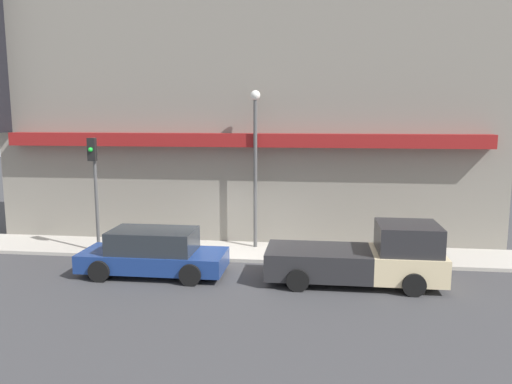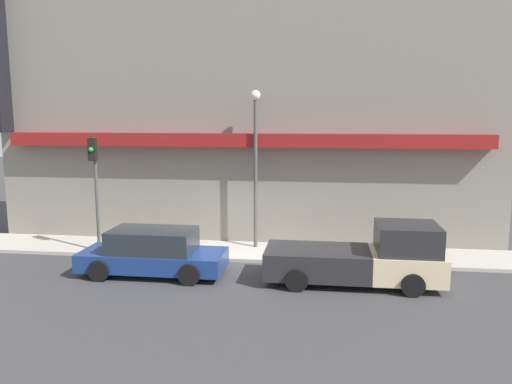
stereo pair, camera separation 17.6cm
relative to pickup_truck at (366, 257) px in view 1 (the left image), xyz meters
name	(u,v)px [view 1 (the left image)]	position (x,y,z in m)	size (l,w,h in m)	color
ground_plane	(230,262)	(-4.42, 1.62, -0.80)	(80.00, 80.00, 0.00)	#38383A
sidewalk	(236,251)	(-4.42, 2.83, -0.74)	(36.00, 2.42, 0.12)	#ADA89E
building	(246,104)	(-4.44, 5.52, 4.65)	(19.80, 3.80, 10.93)	gray
pickup_truck	(366,257)	(0.00, 0.00, 0.00)	(5.23, 2.14, 1.86)	beige
parked_car	(154,253)	(-6.60, 0.00, -0.09)	(4.57, 1.98, 1.46)	navy
fire_hydrant	(158,243)	(-7.12, 2.01, -0.32)	(0.16, 0.16, 0.74)	yellow
street_lamp	(255,151)	(-3.77, 3.33, 2.92)	(0.36, 0.36, 5.79)	#4C4C4C
traffic_light	(94,175)	(-9.34, 1.90, 2.13)	(0.28, 0.42, 4.12)	#4C4C4C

